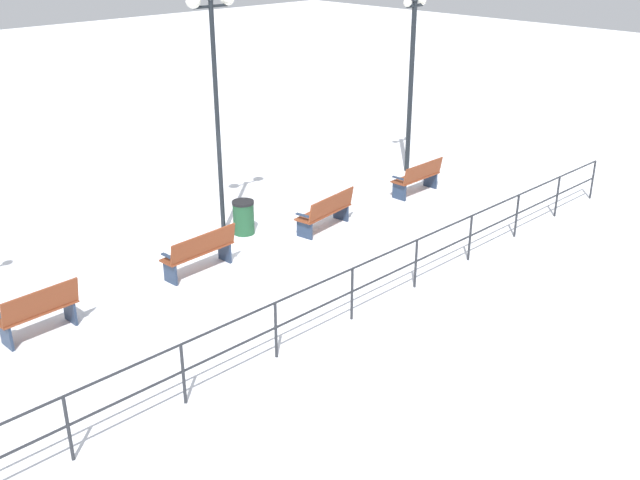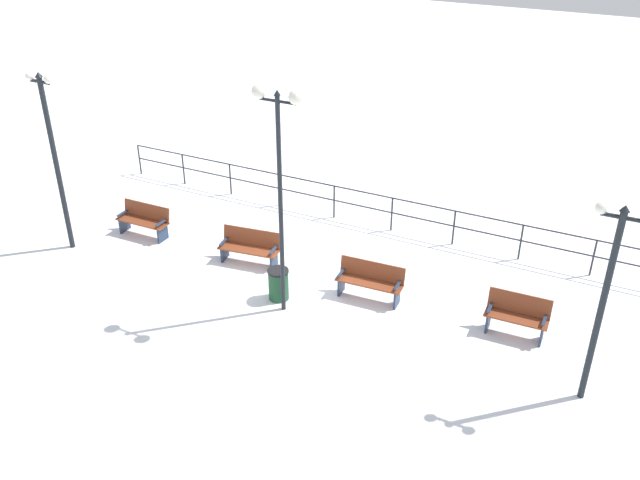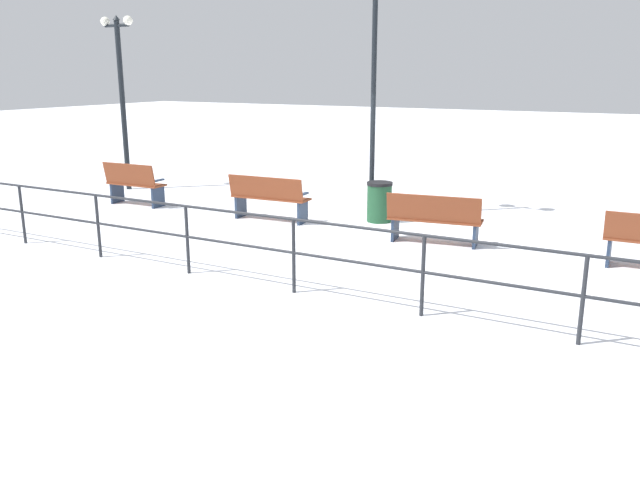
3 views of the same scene
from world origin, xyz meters
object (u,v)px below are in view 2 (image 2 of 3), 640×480
(bench_nearest, at_px, (144,220))
(bench_third, at_px, (370,280))
(bench_fourth, at_px, (517,315))
(lamppost_far, at_px, (608,282))
(bench_second, at_px, (250,247))
(lamppost_near, at_px, (53,146))
(trash_bin, at_px, (279,284))
(lamppost_middle, at_px, (279,150))

(bench_nearest, distance_m, bench_third, 6.97)
(bench_nearest, height_order, bench_fourth, bench_fourth)
(bench_third, height_order, lamppost_far, lamppost_far)
(bench_second, bearing_deg, bench_third, 79.45)
(bench_second, distance_m, lamppost_far, 9.05)
(lamppost_near, relative_size, lamppost_far, 1.15)
(bench_third, bearing_deg, bench_fourth, 88.71)
(bench_third, relative_size, bench_fourth, 1.18)
(lamppost_far, xyz_separation_m, trash_bin, (-0.35, -7.10, -2.29))
(bench_nearest, xyz_separation_m, bench_second, (-0.05, 3.48, -0.01))
(bench_second, height_order, trash_bin, bench_second)
(bench_second, height_order, bench_third, bench_third)
(bench_third, bearing_deg, bench_nearest, -94.13)
(bench_fourth, bearing_deg, lamppost_middle, -75.89)
(trash_bin, bearing_deg, lamppost_near, -86.84)
(lamppost_middle, distance_m, trash_bin, 3.65)
(bench_nearest, relative_size, trash_bin, 1.95)
(lamppost_far, height_order, trash_bin, lamppost_far)
(bench_fourth, distance_m, trash_bin, 5.57)
(bench_fourth, height_order, trash_bin, bench_fourth)
(bench_nearest, height_order, bench_second, bench_nearest)
(bench_third, relative_size, lamppost_far, 0.39)
(bench_third, bearing_deg, lamppost_middle, -53.23)
(trash_bin, bearing_deg, lamppost_middle, 43.29)
(bench_fourth, distance_m, lamppost_near, 12.16)
(bench_nearest, bearing_deg, lamppost_middle, 73.60)
(lamppost_middle, distance_m, lamppost_far, 6.90)
(bench_nearest, xyz_separation_m, lamppost_near, (1.47, -1.35, 2.49))
(bench_nearest, relative_size, bench_third, 0.94)
(lamppost_middle, height_order, lamppost_far, lamppost_middle)
(bench_nearest, height_order, trash_bin, bench_nearest)
(lamppost_near, height_order, lamppost_middle, lamppost_middle)
(bench_third, height_order, lamppost_near, lamppost_near)
(bench_third, height_order, lamppost_middle, lamppost_middle)
(lamppost_near, distance_m, trash_bin, 6.87)
(lamppost_middle, xyz_separation_m, lamppost_far, (0.00, 6.77, -1.33))
(bench_third, bearing_deg, trash_bin, -65.82)
(lamppost_near, xyz_separation_m, trash_bin, (-0.35, 6.36, -2.56))
(bench_fourth, xyz_separation_m, lamppost_near, (1.49, -11.81, 2.46))
(lamppost_near, bearing_deg, bench_second, 107.47)
(bench_third, height_order, bench_fourth, bench_fourth)
(bench_nearest, bearing_deg, bench_fourth, 89.10)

